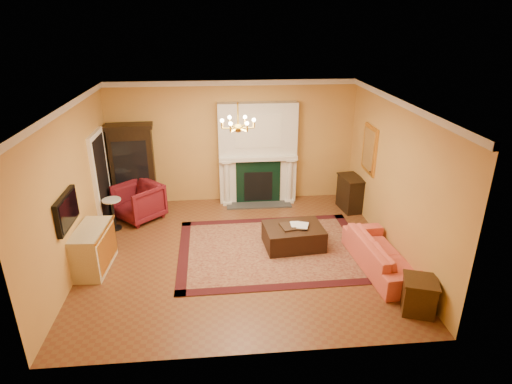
{
  "coord_description": "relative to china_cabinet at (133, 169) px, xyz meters",
  "views": [
    {
      "loc": [
        -0.37,
        -7.39,
        4.41
      ],
      "look_at": [
        0.35,
        0.3,
        1.19
      ],
      "focal_mm": 30.0,
      "sensor_mm": 36.0,
      "label": 1
    }
  ],
  "objects": [
    {
      "name": "wall_left",
      "position": [
        -0.61,
        -2.49,
        0.51
      ],
      "size": [
        0.02,
        5.5,
        3.0
      ],
      "primitive_type": "cube",
      "color": "#B27D3F",
      "rests_on": "floor"
    },
    {
      "name": "topiary_left",
      "position": [
        2.37,
        0.04,
        0.48
      ],
      "size": [
        0.17,
        0.17,
        0.45
      ],
      "color": "gray",
      "rests_on": "fireplace"
    },
    {
      "name": "pedestal_table",
      "position": [
        -0.3,
        -1.19,
        -0.58
      ],
      "size": [
        0.4,
        0.4,
        0.72
      ],
      "color": "black",
      "rests_on": "floor"
    },
    {
      "name": "console_table",
      "position": [
        5.18,
        -0.65,
        -0.59
      ],
      "size": [
        0.51,
        0.77,
        0.8
      ],
      "primitive_type": "cube",
      "rotation": [
        0.0,
        0.0,
        0.14
      ],
      "color": "black",
      "rests_on": "floor"
    },
    {
      "name": "oriental_rug",
      "position": [
        3.06,
        -2.4,
        -0.98
      ],
      "size": [
        3.8,
        2.87,
        0.02
      ],
      "primitive_type": "cube",
      "rotation": [
        0.0,
        0.0,
        0.02
      ],
      "color": "#410E0E",
      "rests_on": "floor"
    },
    {
      "name": "book_a",
      "position": [
        3.44,
        -2.3,
        -0.38
      ],
      "size": [
        0.19,
        0.03,
        0.26
      ],
      "primitive_type": "imported",
      "rotation": [
        0.0,
        0.0,
        -0.01
      ],
      "color": "gray",
      "rests_on": "ottoman_tray"
    },
    {
      "name": "doorway",
      "position": [
        -0.55,
        -0.79,
        0.05
      ],
      "size": [
        0.08,
        1.05,
        2.1
      ],
      "color": "white",
      "rests_on": "wall_left"
    },
    {
      "name": "topiary_right",
      "position": [
        3.78,
        0.04,
        0.48
      ],
      "size": [
        0.16,
        0.16,
        0.43
      ],
      "color": "gray",
      "rests_on": "fireplace"
    },
    {
      "name": "crown_molding",
      "position": [
        2.4,
        -1.53,
        1.95
      ],
      "size": [
        6.0,
        5.5,
        0.12
      ],
      "color": "silver",
      "rests_on": "ceiling"
    },
    {
      "name": "wall_front",
      "position": [
        2.4,
        -5.25,
        0.51
      ],
      "size": [
        6.0,
        0.02,
        3.0
      ],
      "primitive_type": "cube",
      "color": "#B27D3F",
      "rests_on": "floor"
    },
    {
      "name": "commode",
      "position": [
        -0.33,
        -2.76,
        -0.58
      ],
      "size": [
        0.59,
        1.13,
        0.82
      ],
      "primitive_type": "cube",
      "rotation": [
        0.0,
        0.0,
        -0.07
      ],
      "color": "beige",
      "rests_on": "floor"
    },
    {
      "name": "fireplace",
      "position": [
        3.0,
        0.08,
        0.2
      ],
      "size": [
        1.9,
        0.7,
        2.5
      ],
      "color": "silver",
      "rests_on": "wall_back"
    },
    {
      "name": "wall_back",
      "position": [
        2.4,
        0.27,
        0.51
      ],
      "size": [
        6.0,
        0.02,
        3.0
      ],
      "primitive_type": "cube",
      "color": "#B27D3F",
      "rests_on": "floor"
    },
    {
      "name": "book_b",
      "position": [
        3.56,
        -2.33,
        -0.36
      ],
      "size": [
        0.22,
        0.09,
        0.3
      ],
      "primitive_type": "imported",
      "rotation": [
        0.0,
        0.0,
        -0.32
      ],
      "color": "gray",
      "rests_on": "ottoman_tray"
    },
    {
      "name": "china_cabinet",
      "position": [
        0.0,
        0.0,
        0.0
      ],
      "size": [
        1.03,
        0.53,
        1.98
      ],
      "primitive_type": "cube",
      "rotation": [
        0.0,
        0.0,
        0.09
      ],
      "color": "black",
      "rests_on": "floor"
    },
    {
      "name": "leather_ottoman",
      "position": [
        3.5,
        -2.31,
        -0.76
      ],
      "size": [
        1.23,
        0.95,
        0.43
      ],
      "primitive_type": "cube",
      "rotation": [
        0.0,
        0.0,
        0.09
      ],
      "color": "black",
      "rests_on": "oriental_rug"
    },
    {
      "name": "wall_right",
      "position": [
        5.41,
        -2.49,
        0.51
      ],
      "size": [
        0.02,
        5.5,
        3.0
      ],
      "primitive_type": "cube",
      "color": "#B27D3F",
      "rests_on": "floor"
    },
    {
      "name": "wingback_armchair",
      "position": [
        0.18,
        -0.7,
        -0.52
      ],
      "size": [
        1.24,
        1.24,
        0.93
      ],
      "primitive_type": "imported",
      "rotation": [
        0.0,
        0.0,
        -0.8
      ],
      "color": "maroon",
      "rests_on": "floor"
    },
    {
      "name": "chandelier",
      "position": [
        2.4,
        -2.49,
        1.62
      ],
      "size": [
        0.63,
        0.55,
        0.53
      ],
      "color": "gold",
      "rests_on": "ceiling"
    },
    {
      "name": "end_table",
      "position": [
        5.12,
        -4.54,
        -0.71
      ],
      "size": [
        0.61,
        0.61,
        0.56
      ],
      "primitive_type": "cube",
      "rotation": [
        0.0,
        0.0,
        -0.33
      ],
      "color": "#34210E",
      "rests_on": "floor"
    },
    {
      "name": "gilt_mirror",
      "position": [
        5.37,
        -1.09,
        0.66
      ],
      "size": [
        0.06,
        0.76,
        1.05
      ],
      "color": "gold",
      "rests_on": "wall_right"
    },
    {
      "name": "tv_panel",
      "position": [
        -0.55,
        -3.09,
        0.36
      ],
      "size": [
        0.09,
        0.95,
        0.58
      ],
      "color": "black",
      "rests_on": "wall_left"
    },
    {
      "name": "ceiling",
      "position": [
        2.4,
        -2.49,
        2.02
      ],
      "size": [
        6.0,
        5.5,
        0.02
      ],
      "primitive_type": "cube",
      "color": "silver",
      "rests_on": "wall_back"
    },
    {
      "name": "floor",
      "position": [
        2.4,
        -2.49,
        -1.0
      ],
      "size": [
        6.0,
        5.5,
        0.02
      ],
      "primitive_type": "cube",
      "color": "brown",
      "rests_on": "ground"
    },
    {
      "name": "ottoman_tray",
      "position": [
        3.49,
        -2.3,
        -0.53
      ],
      "size": [
        0.55,
        0.46,
        0.03
      ],
      "primitive_type": "cube",
      "rotation": [
        0.0,
        0.0,
        0.19
      ],
      "color": "black",
      "rests_on": "leather_ottoman"
    },
    {
      "name": "coral_sofa",
      "position": [
        5.0,
        -3.27,
        -0.59
      ],
      "size": [
        0.77,
        2.08,
        0.8
      ],
      "primitive_type": "imported",
      "rotation": [
        0.0,
        0.0,
        1.66
      ],
      "color": "#D45A43",
      "rests_on": "floor"
    }
  ]
}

